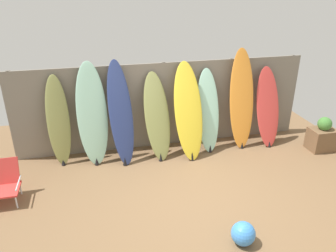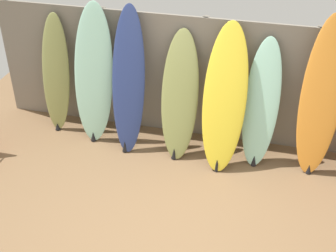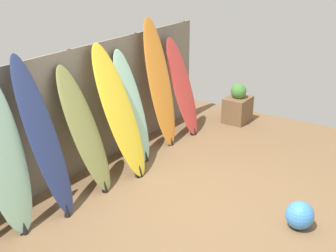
{
  "view_description": "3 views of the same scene",
  "coord_description": "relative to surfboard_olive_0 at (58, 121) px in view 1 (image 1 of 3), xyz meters",
  "views": [
    {
      "loc": [
        -1.4,
        -4.25,
        3.31
      ],
      "look_at": [
        -0.18,
        0.9,
        0.93
      ],
      "focal_mm": 35.0,
      "sensor_mm": 36.0,
      "label": 1
    },
    {
      "loc": [
        0.95,
        -3.75,
        3.92
      ],
      "look_at": [
        -0.17,
        0.68,
        0.93
      ],
      "focal_mm": 50.0,
      "sensor_mm": 36.0,
      "label": 2
    },
    {
      "loc": [
        -4.34,
        -2.46,
        3.1
      ],
      "look_at": [
        0.2,
        0.57,
        0.96
      ],
      "focal_mm": 50.0,
      "sensor_mm": 36.0,
      "label": 3
    }
  ],
  "objects": [
    {
      "name": "ground",
      "position": [
        2.11,
        -1.74,
        -0.86
      ],
      "size": [
        7.68,
        7.68,
        0.0
      ],
      "primitive_type": "plane",
      "color": "brown"
    },
    {
      "name": "fence_back",
      "position": [
        2.11,
        0.27,
        0.04
      ],
      "size": [
        6.08,
        0.11,
        1.8
      ],
      "color": "gray",
      "rests_on": "ground"
    },
    {
      "name": "surfboard_olive_0",
      "position": [
        0.0,
        0.0,
        0.0
      ],
      "size": [
        0.43,
        0.44,
        1.73
      ],
      "color": "olive",
      "rests_on": "ground"
    },
    {
      "name": "surfboard_seafoam_1",
      "position": [
        0.63,
        -0.1,
        0.11
      ],
      "size": [
        0.58,
        0.54,
        1.96
      ],
      "color": "#9ED6BC",
      "rests_on": "ground"
    },
    {
      "name": "surfboard_navy_2",
      "position": [
        1.17,
        -0.17,
        0.11
      ],
      "size": [
        0.54,
        0.74,
        1.96
      ],
      "color": "navy",
      "rests_on": "ground"
    },
    {
      "name": "surfboard_olive_3",
      "position": [
        1.88,
        -0.15,
        -0.03
      ],
      "size": [
        0.57,
        0.77,
        1.67
      ],
      "color": "olive",
      "rests_on": "ground"
    },
    {
      "name": "surfboard_yellow_4",
      "position": [
        2.49,
        -0.24,
        0.06
      ],
      "size": [
        0.58,
        0.81,
        1.86
      ],
      "color": "yellow",
      "rests_on": "ground"
    },
    {
      "name": "surfboard_seafoam_5",
      "position": [
        2.96,
        -0.1,
        -0.04
      ],
      "size": [
        0.48,
        0.6,
        1.67
      ],
      "color": "#9ED6BC",
      "rests_on": "ground"
    },
    {
      "name": "surfboard_orange_6",
      "position": [
        3.68,
        -0.1,
        0.16
      ],
      "size": [
        0.55,
        0.56,
        2.06
      ],
      "color": "orange",
      "rests_on": "ground"
    },
    {
      "name": "surfboard_red_7",
      "position": [
        4.27,
        -0.16,
        -0.05
      ],
      "size": [
        0.52,
        0.61,
        1.65
      ],
      "color": "#D13D38",
      "rests_on": "ground"
    },
    {
      "name": "beach_chair",
      "position": [
        -0.84,
        -1.07,
        -0.53
      ],
      "size": [
        0.5,
        0.55,
        0.65
      ],
      "rotation": [
        0.0,
        0.0,
        -0.24
      ],
      "color": "silver",
      "rests_on": "ground"
    },
    {
      "name": "planter_box",
      "position": [
        5.28,
        -0.74,
        -0.56
      ],
      "size": [
        0.52,
        0.4,
        0.73
      ],
      "color": "brown",
      "rests_on": "ground"
    },
    {
      "name": "beach_ball",
      "position": [
        2.49,
        -2.88,
        -0.69
      ],
      "size": [
        0.33,
        0.33,
        0.33
      ],
      "primitive_type": "sphere",
      "color": "#3F8CE5",
      "rests_on": "ground"
    }
  ]
}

